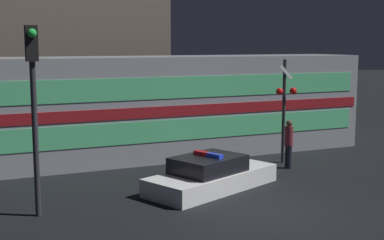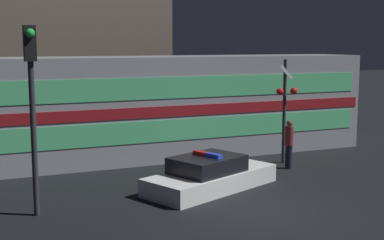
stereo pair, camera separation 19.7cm
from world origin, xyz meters
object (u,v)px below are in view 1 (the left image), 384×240
object	(u,v)px
pedestrian	(289,144)
traffic_light_corner	(33,92)
police_car	(211,176)
train	(176,106)
crossing_signal_near	(285,103)

from	to	relation	value
pedestrian	traffic_light_corner	xyz separation A→B (m)	(-9.09, -1.92, 2.37)
police_car	traffic_light_corner	distance (m)	6.04
train	pedestrian	xyz separation A→B (m)	(2.79, -3.91, -1.09)
crossing_signal_near	traffic_light_corner	world-z (taller)	traffic_light_corner
pedestrian	train	bearing A→B (deg)	125.50
train	crossing_signal_near	size ratio (longest dim) A/B	4.03
train	traffic_light_corner	xyz separation A→B (m)	(-6.30, -5.83, 1.29)
crossing_signal_near	train	bearing A→B (deg)	135.13
train	pedestrian	bearing A→B (deg)	-54.50
pedestrian	police_car	bearing A→B (deg)	-159.92
police_car	traffic_light_corner	bearing A→B (deg)	163.06
train	police_car	distance (m)	5.61
police_car	pedestrian	distance (m)	4.07
police_car	crossing_signal_near	bearing A→B (deg)	5.34
crossing_signal_near	traffic_light_corner	xyz separation A→B (m)	(-9.41, -2.73, 0.99)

